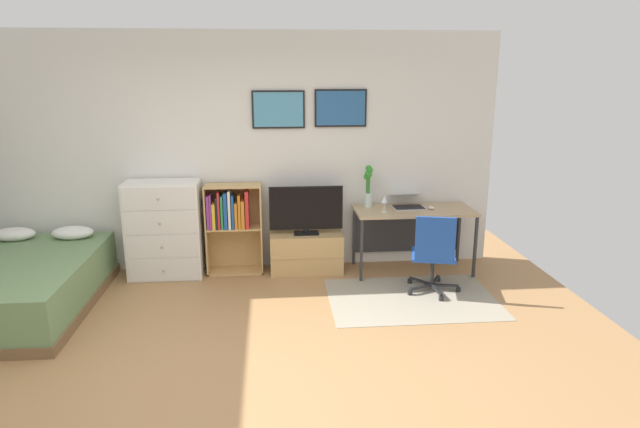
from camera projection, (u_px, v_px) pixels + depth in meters
The scene contains 14 objects.
ground_plane at pixel (217, 373), 4.22m from camera, with size 7.20×7.20×0.00m, color #A87A4C.
wall_back_with_posters at pixel (232, 153), 6.22m from camera, with size 6.12×0.09×2.70m.
area_rug at pixel (412, 298), 5.60m from camera, with size 1.70×1.20×0.01m, color #9E937F.
bed at pixel (17, 285), 5.29m from camera, with size 1.40×2.03×0.62m.
dresser at pixel (165, 230), 6.10m from camera, with size 0.81×0.46×1.09m.
bookshelf at pixel (231, 219), 6.20m from camera, with size 0.63×0.30×1.03m.
tv_stand at pixel (306, 252), 6.33m from camera, with size 0.83×0.41×0.45m.
television at pixel (306, 210), 6.18m from camera, with size 0.83×0.16×0.56m.
desk at pixel (412, 218), 6.31m from camera, with size 1.35×0.61×0.74m.
office_chair at pixel (434, 252), 5.61m from camera, with size 0.58×0.57×0.86m.
laptop at pixel (407, 201), 6.31m from camera, with size 0.38×0.40×0.16m.
computer_mouse at pixel (431, 208), 6.20m from camera, with size 0.06×0.10×0.03m, color silver.
bamboo_vase at pixel (368, 185), 6.26m from camera, with size 0.10×0.10×0.48m.
wine_glass at pixel (384, 200), 6.05m from camera, with size 0.07×0.07×0.18m.
Camera 1 is at (0.46, -3.83, 2.26)m, focal length 30.65 mm.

